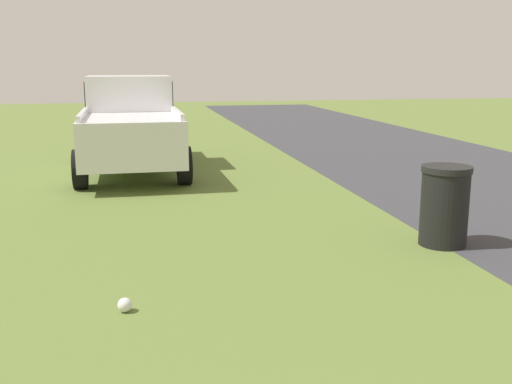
{
  "coord_description": "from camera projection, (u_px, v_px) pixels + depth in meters",
  "views": [
    {
      "loc": [
        1.19,
        2.23,
        2.34
      ],
      "look_at": [
        6.49,
        1.17,
        1.18
      ],
      "focal_mm": 41.87,
      "sensor_mm": 36.0,
      "label": 1
    }
  ],
  "objects": [
    {
      "name": "trash_bin",
      "position": [
        444.0,
        206.0,
        7.8
      ],
      "size": [
        0.65,
        0.65,
        1.06
      ],
      "color": "black",
      "rests_on": "ground"
    },
    {
      "name": "pickup_truck",
      "position": [
        130.0,
        121.0,
        13.37
      ],
      "size": [
        5.47,
        2.33,
        2.09
      ],
      "rotation": [
        0.0,
        0.0,
        0.02
      ],
      "color": "silver",
      "rests_on": "ground"
    },
    {
      "name": "litter_bag_near_hydrant",
      "position": [
        125.0,
        305.0,
        5.75
      ],
      "size": [
        0.14,
        0.14,
        0.14
      ],
      "primitive_type": "sphere",
      "color": "silver",
      "rests_on": "ground"
    }
  ]
}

